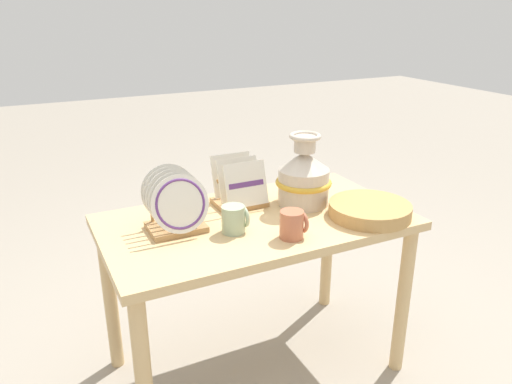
{
  "coord_description": "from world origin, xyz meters",
  "views": [
    {
      "loc": [
        -0.79,
        -1.6,
        1.5
      ],
      "look_at": [
        0.0,
        0.0,
        0.82
      ],
      "focal_mm": 35.0,
      "sensor_mm": 36.0,
      "label": 1
    }
  ],
  "objects_px": {
    "ceramic_vase": "(304,176)",
    "dish_rack_square_plates": "(239,191)",
    "dish_rack_round_plates": "(176,207)",
    "mug_terracotta_glaze": "(293,224)",
    "wicker_charger_stack": "(370,210)",
    "mug_sage_glaze": "(235,219)"
  },
  "relations": [
    {
      "from": "dish_rack_round_plates",
      "to": "mug_terracotta_glaze",
      "type": "xyz_separation_m",
      "value": [
        0.35,
        -0.24,
        -0.04
      ]
    },
    {
      "from": "dish_rack_square_plates",
      "to": "ceramic_vase",
      "type": "bearing_deg",
      "value": -23.93
    },
    {
      "from": "dish_rack_round_plates",
      "to": "mug_terracotta_glaze",
      "type": "height_order",
      "value": "dish_rack_round_plates"
    },
    {
      "from": "ceramic_vase",
      "to": "dish_rack_square_plates",
      "type": "relative_size",
      "value": 1.47
    },
    {
      "from": "dish_rack_round_plates",
      "to": "dish_rack_square_plates",
      "type": "distance_m",
      "value": 0.34
    },
    {
      "from": "dish_rack_round_plates",
      "to": "mug_sage_glaze",
      "type": "height_order",
      "value": "dish_rack_round_plates"
    },
    {
      "from": "wicker_charger_stack",
      "to": "mug_sage_glaze",
      "type": "bearing_deg",
      "value": 168.94
    },
    {
      "from": "ceramic_vase",
      "to": "dish_rack_square_plates",
      "type": "height_order",
      "value": "ceramic_vase"
    },
    {
      "from": "dish_rack_round_plates",
      "to": "mug_terracotta_glaze",
      "type": "relative_size",
      "value": 2.24
    },
    {
      "from": "dish_rack_round_plates",
      "to": "ceramic_vase",
      "type": "bearing_deg",
      "value": 2.22
    },
    {
      "from": "dish_rack_square_plates",
      "to": "mug_sage_glaze",
      "type": "distance_m",
      "value": 0.27
    },
    {
      "from": "mug_terracotta_glaze",
      "to": "mug_sage_glaze",
      "type": "distance_m",
      "value": 0.21
    },
    {
      "from": "dish_rack_round_plates",
      "to": "dish_rack_square_plates",
      "type": "bearing_deg",
      "value": 22.43
    },
    {
      "from": "wicker_charger_stack",
      "to": "mug_terracotta_glaze",
      "type": "distance_m",
      "value": 0.37
    },
    {
      "from": "ceramic_vase",
      "to": "dish_rack_round_plates",
      "type": "relative_size",
      "value": 1.31
    },
    {
      "from": "wicker_charger_stack",
      "to": "mug_sage_glaze",
      "type": "distance_m",
      "value": 0.55
    },
    {
      "from": "ceramic_vase",
      "to": "wicker_charger_stack",
      "type": "relative_size",
      "value": 0.93
    },
    {
      "from": "wicker_charger_stack",
      "to": "mug_terracotta_glaze",
      "type": "relative_size",
      "value": 3.16
    },
    {
      "from": "wicker_charger_stack",
      "to": "ceramic_vase",
      "type": "bearing_deg",
      "value": 125.87
    },
    {
      "from": "ceramic_vase",
      "to": "mug_sage_glaze",
      "type": "xyz_separation_m",
      "value": [
        -0.37,
        -0.13,
        -0.07
      ]
    },
    {
      "from": "dish_rack_square_plates",
      "to": "mug_sage_glaze",
      "type": "height_order",
      "value": "dish_rack_square_plates"
    },
    {
      "from": "dish_rack_square_plates",
      "to": "mug_sage_glaze",
      "type": "xyz_separation_m",
      "value": [
        -0.13,
        -0.23,
        -0.01
      ]
    }
  ]
}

